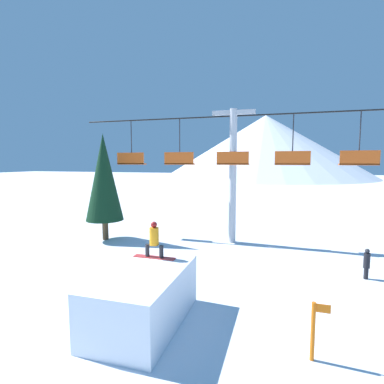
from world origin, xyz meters
The scene contains 8 objects.
ground_plane centered at (0.00, 0.00, 0.00)m, with size 220.00×220.00×0.00m, color white.
mountain_ridge centered at (0.00, 85.23, 9.11)m, with size 60.27×60.27×18.22m.
snow_ramp centered at (1.29, 0.62, 0.77)m, with size 2.11×3.67×1.54m.
snowboarder centered at (1.10, 1.83, 2.11)m, with size 1.40×0.30×1.19m.
chairlift centered at (2.32, 10.04, 4.52)m, with size 18.70×0.44×7.57m.
pine_tree_near centered at (-5.03, 8.47, 3.71)m, with size 2.18×2.18×6.28m.
trail_marker centered at (5.80, 0.28, 0.76)m, with size 0.41×0.10×1.42m.
distant_skier centered at (8.31, 6.15, 0.67)m, with size 0.24×0.24×1.23m.
Camera 1 is at (4.99, -6.85, 4.65)m, focal length 28.00 mm.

